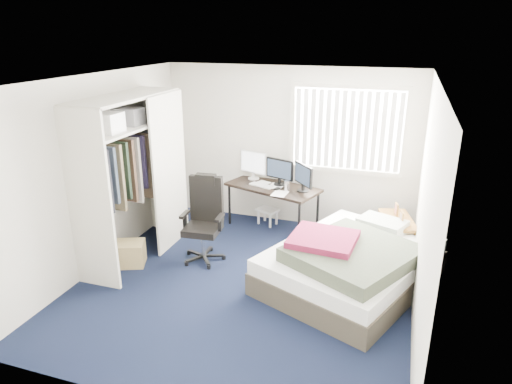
{
  "coord_description": "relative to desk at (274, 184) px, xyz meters",
  "views": [
    {
      "loc": [
        1.71,
        -4.71,
        3.01
      ],
      "look_at": [
        0.02,
        0.4,
        1.08
      ],
      "focal_mm": 32.0,
      "sensor_mm": 36.0,
      "label": 1
    }
  ],
  "objects": [
    {
      "name": "window_assembly",
      "position": [
        1.03,
        0.29,
        0.86
      ],
      "size": [
        1.72,
        0.09,
        1.32
      ],
      "color": "white",
      "rests_on": "ground"
    },
    {
      "name": "ground",
      "position": [
        0.13,
        -1.75,
        -0.74
      ],
      "size": [
        4.2,
        4.2,
        0.0
      ],
      "primitive_type": "plane",
      "color": "black",
      "rests_on": "ground"
    },
    {
      "name": "footstool",
      "position": [
        -0.13,
        0.1,
        -0.54
      ],
      "size": [
        0.39,
        0.35,
        0.26
      ],
      "color": "white",
      "rests_on": "ground"
    },
    {
      "name": "pine_box",
      "position": [
        -1.52,
        -1.79,
        -0.58
      ],
      "size": [
        0.52,
        0.46,
        0.32
      ],
      "primitive_type": "cube",
      "rotation": [
        0.0,
        0.0,
        0.38
      ],
      "color": "#A48E52",
      "rests_on": "ground"
    },
    {
      "name": "room_shell",
      "position": [
        0.13,
        -1.75,
        0.77
      ],
      "size": [
        4.2,
        4.2,
        4.2
      ],
      "color": "silver",
      "rests_on": "ground"
    },
    {
      "name": "nightstand",
      "position": [
        1.88,
        -0.33,
        -0.27
      ],
      "size": [
        0.58,
        0.85,
        0.71
      ],
      "color": "brown",
      "rests_on": "ground"
    },
    {
      "name": "office_chair",
      "position": [
        -0.62,
        -1.27,
        -0.29
      ],
      "size": [
        0.6,
        0.6,
        1.17
      ],
      "color": "black",
      "rests_on": "ground"
    },
    {
      "name": "closet",
      "position": [
        -1.54,
        -1.49,
        0.61
      ],
      "size": [
        0.64,
        1.84,
        2.22
      ],
      "color": "beige",
      "rests_on": "ground"
    },
    {
      "name": "bed",
      "position": [
        1.38,
        -1.36,
        -0.45
      ],
      "size": [
        2.31,
        2.6,
        0.7
      ],
      "color": "#3A342A",
      "rests_on": "ground"
    },
    {
      "name": "desk",
      "position": [
        0.0,
        0.0,
        0.0
      ],
      "size": [
        1.57,
        1.08,
        1.17
      ],
      "color": "black",
      "rests_on": "ground"
    }
  ]
}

